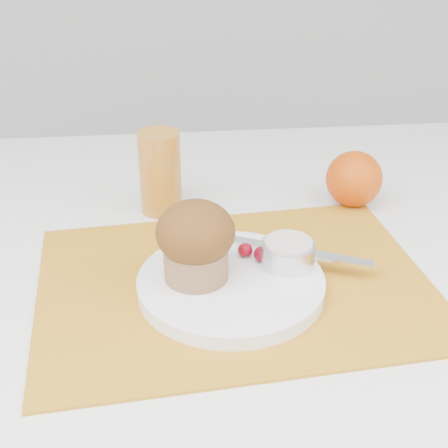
{
  "coord_description": "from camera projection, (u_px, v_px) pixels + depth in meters",
  "views": [
    {
      "loc": [
        -0.08,
        -0.7,
        1.18
      ],
      "look_at": [
        -0.0,
        -0.02,
        0.8
      ],
      "focal_mm": 50.0,
      "sensor_mm": 36.0,
      "label": 1
    }
  ],
  "objects": [
    {
      "name": "ramekin",
      "position": [
        288.0,
        254.0,
        0.75
      ],
      "size": [
        0.08,
        0.08,
        0.03
      ],
      "primitive_type": "cylinder",
      "rotation": [
        0.0,
        0.0,
        -0.26
      ],
      "color": "silver",
      "rests_on": "plate"
    },
    {
      "name": "placemat",
      "position": [
        235.0,
        284.0,
        0.76
      ],
      "size": [
        0.5,
        0.38,
        0.0
      ],
      "primitive_type": "cube",
      "rotation": [
        0.0,
        0.0,
        0.09
      ],
      "color": "orange",
      "rests_on": "table"
    },
    {
      "name": "raspberry_near",
      "position": [
        245.0,
        250.0,
        0.77
      ],
      "size": [
        0.02,
        0.02,
        0.02
      ],
      "primitive_type": "ellipsoid",
      "color": "#5D020B",
      "rests_on": "plate"
    },
    {
      "name": "cream",
      "position": [
        288.0,
        243.0,
        0.74
      ],
      "size": [
        0.07,
        0.07,
        0.01
      ],
      "primitive_type": "cylinder",
      "rotation": [
        0.0,
        0.0,
        -0.25
      ],
      "color": "silver",
      "rests_on": "ramekin"
    },
    {
      "name": "plate",
      "position": [
        231.0,
        284.0,
        0.74
      ],
      "size": [
        0.27,
        0.27,
        0.02
      ],
      "primitive_type": "cylinder",
      "rotation": [
        0.0,
        0.0,
        -0.28
      ],
      "color": "white",
      "rests_on": "placemat"
    },
    {
      "name": "muffin",
      "position": [
        196.0,
        240.0,
        0.71
      ],
      "size": [
        0.09,
        0.09,
        0.1
      ],
      "color": "#966C48",
      "rests_on": "plate"
    },
    {
      "name": "butter_knife",
      "position": [
        294.0,
        251.0,
        0.78
      ],
      "size": [
        0.18,
        0.1,
        0.0
      ],
      "primitive_type": "cube",
      "rotation": [
        0.0,
        0.0,
        -0.44
      ],
      "color": "silver",
      "rests_on": "plate"
    },
    {
      "name": "juice_glass",
      "position": [
        160.0,
        172.0,
        0.9
      ],
      "size": [
        0.07,
        0.07,
        0.12
      ],
      "primitive_type": "cylinder",
      "rotation": [
        0.0,
        0.0,
        -0.1
      ],
      "color": "#C07924",
      "rests_on": "table"
    },
    {
      "name": "raspberry_far",
      "position": [
        262.0,
        254.0,
        0.76
      ],
      "size": [
        0.02,
        0.02,
        0.02
      ],
      "primitive_type": "ellipsoid",
      "color": "#56020E",
      "rests_on": "plate"
    },
    {
      "name": "orange",
      "position": [
        354.0,
        179.0,
        0.93
      ],
      "size": [
        0.08,
        0.08,
        0.08
      ],
      "primitive_type": "sphere",
      "color": "#D34B07",
      "rests_on": "table"
    },
    {
      "name": "table",
      "position": [
        223.0,
        425.0,
        1.05
      ],
      "size": [
        1.2,
        0.8,
        0.75
      ],
      "primitive_type": "cube",
      "color": "white",
      "rests_on": "ground"
    }
  ]
}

